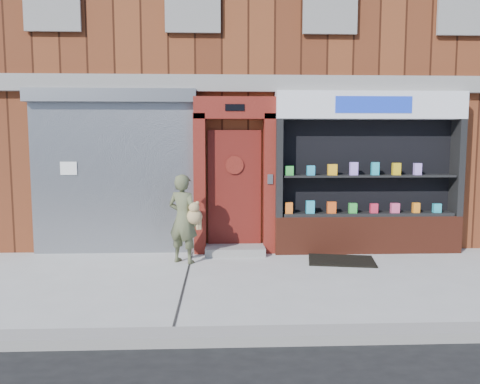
{
  "coord_description": "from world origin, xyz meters",
  "views": [
    {
      "loc": [
        -1.01,
        -6.82,
        2.07
      ],
      "look_at": [
        -0.69,
        1.0,
        1.24
      ],
      "focal_mm": 35.0,
      "sensor_mm": 36.0,
      "label": 1
    }
  ],
  "objects": [
    {
      "name": "red_door_bay",
      "position": [
        -0.75,
        1.86,
        1.46
      ],
      "size": [
        1.52,
        0.58,
        2.9
      ],
      "color": "#5A150F",
      "rests_on": "ground"
    },
    {
      "name": "curb",
      "position": [
        0.0,
        -2.15,
        0.06
      ],
      "size": [
        60.0,
        0.3,
        0.12
      ],
      "primitive_type": "cube",
      "color": "gray",
      "rests_on": "ground"
    },
    {
      "name": "pharmacy_bay",
      "position": [
        1.75,
        1.81,
        1.37
      ],
      "size": [
        3.5,
        0.41,
        3.0
      ],
      "color": "#5E2416",
      "rests_on": "ground"
    },
    {
      "name": "doormat",
      "position": [
        1.1,
        1.11,
        0.01
      ],
      "size": [
        1.25,
        0.98,
        0.03
      ],
      "primitive_type": "cube",
      "rotation": [
        0.0,
        0.0,
        -0.18
      ],
      "color": "black",
      "rests_on": "ground"
    },
    {
      "name": "ground",
      "position": [
        0.0,
        0.0,
        0.0
      ],
      "size": [
        80.0,
        80.0,
        0.0
      ],
      "primitive_type": "plane",
      "color": "#9E9E99",
      "rests_on": "ground"
    },
    {
      "name": "woman",
      "position": [
        -1.64,
        1.15,
        0.77
      ],
      "size": [
        0.67,
        0.59,
        1.54
      ],
      "color": "#525739",
      "rests_on": "ground"
    },
    {
      "name": "building",
      "position": [
        -0.0,
        5.99,
        4.0
      ],
      "size": [
        12.0,
        8.16,
        8.0
      ],
      "color": "#592714",
      "rests_on": "ground"
    },
    {
      "name": "shutter_bay",
      "position": [
        -3.0,
        1.93,
        1.72
      ],
      "size": [
        3.1,
        0.3,
        3.04
      ],
      "color": "gray",
      "rests_on": "ground"
    }
  ]
}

